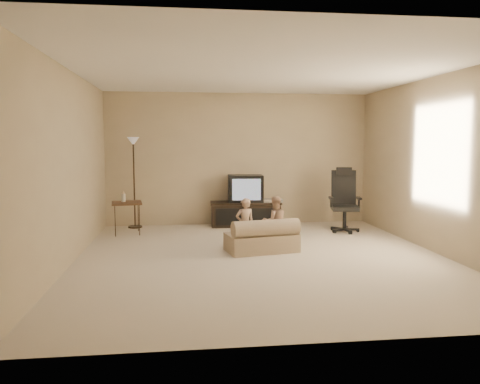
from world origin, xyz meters
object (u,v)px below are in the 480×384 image
Objects in this scene: toddler_right at (275,222)px; side_table at (126,203)px; toddler_left at (245,224)px; tv_stand at (246,205)px; child_sofa at (263,238)px; floor_lamp at (134,162)px; office_chair at (344,209)px.

side_table is at bearing -33.85° from toddler_right.
tv_stand is at bearing -111.18° from toddler_left.
toddler_left is (1.85, -1.50, -0.15)m from side_table.
toddler_left reaches higher than child_sofa.
floor_lamp is at bearing 82.55° from side_table.
side_table is 2.67m from child_sofa.
floor_lamp reaches higher than toddler_right.
floor_lamp is 3.16m from child_sofa.
office_chair is 0.68× the size of floor_lamp.
office_chair reaches higher than tv_stand.
tv_stand is at bearing -88.48° from toddler_right.
toddler_left is at bearing 16.67° from toddler_right.
child_sofa is 0.42m from toddler_right.
tv_stand reaches higher than toddler_right.
toddler_right is at bearing 40.05° from child_sofa.
toddler_left reaches higher than toddler_right.
floor_lamp is 1.54× the size of child_sofa.
toddler_left is at bearing -95.27° from tv_stand.
toddler_right is at bearing -81.45° from tv_stand.
office_chair is 1.04× the size of child_sofa.
floor_lamp is at bearing -62.98° from toddler_left.
child_sofa is at bearing -88.40° from tv_stand.
side_table reaches higher than child_sofa.
office_chair is at bearing -147.38° from toddler_right.
tv_stand is at bearing 77.45° from child_sofa.
floor_lamp is at bearing 179.08° from office_chair.
tv_stand is 1.20× the size of office_chair.
side_table is at bearing 131.04° from child_sofa.
side_table is 0.69× the size of child_sofa.
tv_stand reaches higher than side_table.
child_sofa is at bearing -37.55° from side_table.
office_chair is 1.46× the size of toddler_left.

